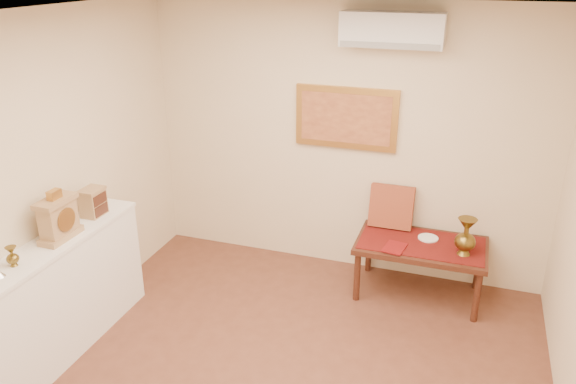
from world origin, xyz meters
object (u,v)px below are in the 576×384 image
at_px(mantel_clock, 59,218).
at_px(wooden_chest, 93,202).
at_px(brass_urn_tall, 466,233).
at_px(low_table, 421,249).
at_px(display_ledge, 51,304).

bearing_deg(mantel_clock, wooden_chest, 93.14).
height_order(brass_urn_tall, low_table, brass_urn_tall).
xyz_separation_m(mantel_clock, wooden_chest, (-0.02, 0.45, -0.05)).
distance_m(mantel_clock, wooden_chest, 0.46).
bearing_deg(brass_urn_tall, display_ledge, -149.81).
relative_size(brass_urn_tall, mantel_clock, 1.04).
relative_size(brass_urn_tall, wooden_chest, 1.74).
xyz_separation_m(brass_urn_tall, mantel_clock, (-3.03, -1.57, 0.38)).
distance_m(brass_urn_tall, low_table, 0.49).
distance_m(brass_urn_tall, wooden_chest, 3.27).
height_order(wooden_chest, low_table, wooden_chest).
bearing_deg(low_table, wooden_chest, -155.46).
bearing_deg(mantel_clock, brass_urn_tall, 27.42).
height_order(display_ledge, mantel_clock, mantel_clock).
bearing_deg(brass_urn_tall, mantel_clock, -152.58).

